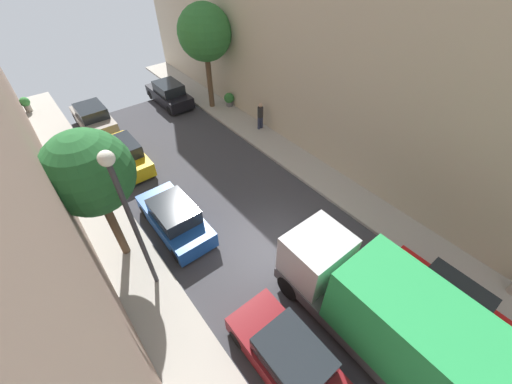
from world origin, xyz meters
name	(u,v)px	position (x,y,z in m)	size (l,w,h in m)	color
ground	(272,246)	(0.00, 0.00, 0.00)	(32.00, 32.00, 0.00)	#38383D
sidewalk_left	(165,317)	(-5.00, 0.00, 0.07)	(2.00, 44.00, 0.15)	#A8A399
sidewalk_right	(347,195)	(5.00, 0.00, 0.07)	(2.00, 44.00, 0.15)	#A8A399
building_right	(451,15)	(9.00, 0.00, 7.50)	(6.00, 44.00, 15.00)	beige
parked_car_left_1	(290,359)	(-2.70, -3.88, 0.72)	(1.78, 4.20, 1.57)	maroon
parked_car_left_2	(175,218)	(-2.70, 3.39, 0.72)	(1.78, 4.20, 1.57)	#194799
parked_car_left_3	(124,155)	(-2.70, 9.32, 0.72)	(1.78, 4.20, 1.57)	gold
parked_car_left_4	(93,118)	(-2.70, 14.48, 0.72)	(1.78, 4.20, 1.57)	gray
parked_car_right_1	(443,301)	(2.70, -5.83, 0.72)	(1.78, 4.20, 1.57)	red
parked_car_right_2	(169,94)	(2.70, 14.56, 0.72)	(1.78, 4.20, 1.57)	black
delivery_truck	(380,312)	(0.00, -4.84, 1.79)	(2.26, 6.60, 3.38)	#4C4C51
pedestrian	(260,115)	(5.50, 7.54, 1.07)	(0.40, 0.36, 1.72)	#2D334C
street_tree_0	(89,174)	(-4.98, 3.51, 4.32)	(2.89, 2.89, 5.65)	brown
street_tree_1	(205,33)	(4.73, 12.07, 4.97)	(3.34, 3.34, 6.53)	brown
potted_plant_2	(26,103)	(-5.72, 19.43, 0.73)	(0.63, 0.63, 1.02)	#B2A899
potted_plant_4	(229,99)	(5.70, 11.29, 0.67)	(0.70, 0.70, 0.94)	slate
lamp_post	(127,210)	(-4.60, 1.47, 4.06)	(0.44, 0.44, 6.01)	#333338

